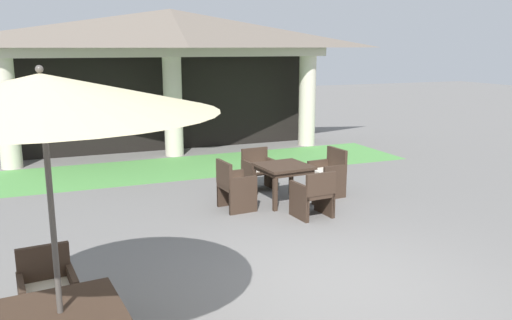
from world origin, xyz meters
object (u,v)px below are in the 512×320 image
patio_table_mid_left (284,170)px  patio_chair_mid_left_south (313,195)px  patio_chair_mid_left_north (259,170)px  patio_chair_near_foreground_north (48,296)px  patio_umbrella_near_foreground (42,95)px  patio_chair_mid_left_west (235,187)px  patio_chair_mid_left_east (328,174)px

patio_table_mid_left → patio_chair_mid_left_south: size_ratio=1.19×
patio_chair_mid_left_north → patio_chair_near_foreground_north: bearing=41.4°
patio_umbrella_near_foreground → patio_chair_near_foreground_north: 2.37m
patio_chair_near_foreground_north → patio_chair_mid_left_west: 4.55m
patio_umbrella_near_foreground → patio_chair_mid_left_south: (4.20, 3.35, -2.14)m
patio_chair_mid_left_north → patio_chair_mid_left_east: 1.44m
patio_umbrella_near_foreground → patio_chair_near_foreground_north: bearing=95.7°
patio_chair_mid_left_north → patio_chair_mid_left_east: bearing=135.1°
patio_chair_mid_left_south → patio_chair_mid_left_west: patio_chair_mid_left_west is taller
patio_chair_mid_left_south → patio_chair_mid_left_west: bearing=135.1°
patio_umbrella_near_foreground → patio_chair_near_foreground_north: (-0.10, 1.03, -2.13)m
patio_chair_near_foreground_north → patio_chair_mid_left_west: patio_chair_mid_left_west is taller
patio_chair_near_foreground_north → patio_chair_mid_left_east: size_ratio=0.95×
patio_chair_near_foreground_north → patio_table_mid_left: (4.21, 3.33, 0.21)m
patio_chair_mid_left_north → patio_chair_mid_left_east: size_ratio=0.90×
patio_chair_near_foreground_north → patio_chair_mid_left_west: bearing=-140.2°
patio_chair_near_foreground_north → patio_chair_mid_left_east: 6.25m
patio_umbrella_near_foreground → patio_table_mid_left: (4.11, 4.37, -1.91)m
patio_umbrella_near_foreground → patio_chair_mid_left_east: 7.12m
patio_chair_mid_left_south → patio_chair_mid_left_east: (0.93, 1.10, 0.03)m
patio_umbrella_near_foreground → patio_chair_mid_left_east: size_ratio=2.97×
patio_umbrella_near_foreground → patio_table_mid_left: bearing=46.7°
patio_umbrella_near_foreground → patio_chair_mid_left_east: patio_umbrella_near_foreground is taller
patio_chair_mid_left_west → patio_chair_mid_left_east: bearing=90.0°
patio_chair_mid_left_north → patio_chair_mid_left_south: bearing=90.0°
patio_chair_near_foreground_north → patio_chair_mid_left_north: 5.99m
patio_umbrella_near_foreground → patio_table_mid_left: patio_umbrella_near_foreground is taller
patio_chair_mid_left_east → patio_chair_near_foreground_north: bearing=118.1°
patio_table_mid_left → patio_umbrella_near_foreground: bearing=-133.3°
patio_chair_near_foreground_north → patio_chair_mid_left_south: bearing=-157.3°
patio_chair_near_foreground_north → patio_chair_mid_left_west: (3.20, 3.24, 0.01)m
patio_chair_mid_left_south → patio_chair_mid_left_east: bearing=44.8°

